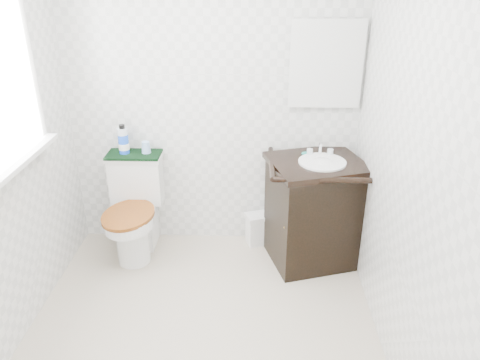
# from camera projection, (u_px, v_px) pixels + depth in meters

# --- Properties ---
(floor) EXTENTS (2.40, 2.40, 0.00)m
(floor) POSITION_uv_depth(u_px,v_px,m) (201.00, 339.00, 2.88)
(floor) COLOR #BDAF98
(floor) RESTS_ON ground
(wall_back) EXTENTS (2.40, 0.00, 2.40)m
(wall_back) POSITION_uv_depth(u_px,v_px,m) (213.00, 97.00, 3.46)
(wall_back) COLOR silver
(wall_back) RESTS_ON ground
(wall_front) EXTENTS (2.40, 0.00, 2.40)m
(wall_front) POSITION_uv_depth(u_px,v_px,m) (139.00, 325.00, 1.28)
(wall_front) COLOR silver
(wall_front) RESTS_ON ground
(wall_right) EXTENTS (0.00, 2.40, 2.40)m
(wall_right) POSITION_uv_depth(u_px,v_px,m) (411.00, 162.00, 2.34)
(wall_right) COLOR silver
(wall_right) RESTS_ON ground
(mirror) EXTENTS (0.50, 0.02, 0.60)m
(mirror) POSITION_uv_depth(u_px,v_px,m) (326.00, 64.00, 3.31)
(mirror) COLOR silver
(mirror) RESTS_ON wall_back
(toilet) EXTENTS (0.42, 0.64, 0.77)m
(toilet) POSITION_uv_depth(u_px,v_px,m) (136.00, 213.00, 3.63)
(toilet) COLOR white
(toilet) RESTS_ON floor
(vanity) EXTENTS (0.78, 0.72, 0.92)m
(vanity) POSITION_uv_depth(u_px,v_px,m) (314.00, 209.00, 3.49)
(vanity) COLOR black
(vanity) RESTS_ON floor
(trash_bin) EXTENTS (0.22, 0.20, 0.27)m
(trash_bin) POSITION_uv_depth(u_px,v_px,m) (257.00, 229.00, 3.81)
(trash_bin) COLOR white
(trash_bin) RESTS_ON floor
(towel) EXTENTS (0.41, 0.22, 0.02)m
(towel) POSITION_uv_depth(u_px,v_px,m) (134.00, 155.00, 3.55)
(towel) COLOR black
(towel) RESTS_ON toilet
(mouthwash_bottle) EXTENTS (0.08, 0.08, 0.23)m
(mouthwash_bottle) POSITION_uv_depth(u_px,v_px,m) (123.00, 140.00, 3.52)
(mouthwash_bottle) COLOR blue
(mouthwash_bottle) RESTS_ON towel
(cup) EXTENTS (0.07, 0.07, 0.09)m
(cup) POSITION_uv_depth(u_px,v_px,m) (146.00, 147.00, 3.55)
(cup) COLOR #93BDF2
(cup) RESTS_ON towel
(soap_bar) EXTENTS (0.08, 0.05, 0.02)m
(soap_bar) POSITION_uv_depth(u_px,v_px,m) (306.00, 153.00, 3.44)
(soap_bar) COLOR #1A7D74
(soap_bar) RESTS_ON vanity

